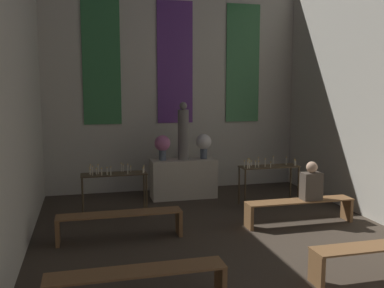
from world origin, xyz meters
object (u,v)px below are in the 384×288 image
object	(u,v)px
altar	(183,178)
person_seated	(311,183)
pew_second_left	(137,280)
pew_back_left	(120,220)
candle_rack_right	(269,171)
pew_second_right	(384,253)
statue	(183,133)
candle_rack_left	(114,180)
flower_vase_left	(162,145)
pew_back_right	(300,206)
flower_vase_right	(204,143)

from	to	relation	value
altar	person_seated	bearing A→B (deg)	-52.33
pew_second_left	pew_back_left	world-z (taller)	same
candle_rack_right	pew_second_right	bearing A→B (deg)	-89.77
statue	person_seated	bearing A→B (deg)	-52.33
altar	candle_rack_left	xyz separation A→B (m)	(-1.64, -1.06, 0.29)
candle_rack_right	person_seated	distance (m)	1.38
flower_vase_left	person_seated	bearing A→B (deg)	-45.84
flower_vase_left	person_seated	size ratio (longest dim) A/B	0.79
pew_second_left	flower_vase_left	bearing A→B (deg)	76.20
candle_rack_right	pew_back_right	distance (m)	1.41
flower_vase_right	statue	bearing A→B (deg)	180.00
candle_rack_left	pew_back_right	size ratio (longest dim) A/B	0.62
candle_rack_left	flower_vase_right	bearing A→B (deg)	26.52
pew_second_right	person_seated	distance (m)	2.36
flower_vase_right	pew_second_left	bearing A→B (deg)	-114.19
pew_second_right	candle_rack_right	bearing A→B (deg)	90.23
statue	pew_second_right	bearing A→B (deg)	-70.84
altar	pew_second_left	world-z (taller)	altar
pew_back_right	pew_back_left	bearing A→B (deg)	180.00
statue	candle_rack_right	world-z (taller)	statue
altar	candle_rack_left	size ratio (longest dim) A/B	1.16
candle_rack_left	person_seated	distance (m)	3.75
candle_rack_left	pew_second_right	xyz separation A→B (m)	(3.28, -3.66, -0.40)
flower_vase_right	pew_back_right	bearing A→B (deg)	-64.34
pew_second_left	pew_second_right	bearing A→B (deg)	0.00
flower_vase_left	pew_back_right	distance (m)	3.34
statue	pew_back_right	bearing A→B (deg)	-55.81
pew_back_right	person_seated	distance (m)	0.49
pew_second_right	pew_back_left	distance (m)	4.01
flower_vase_left	candle_rack_right	size ratio (longest dim) A/B	0.44
pew_second_left	pew_back_right	xyz separation A→B (m)	(3.28, 2.30, 0.00)
statue	pew_second_right	size ratio (longest dim) A/B	0.63
flower_vase_left	pew_second_left	size ratio (longest dim) A/B	0.27
pew_second_left	pew_second_right	distance (m)	3.28
candle_rack_left	pew_back_right	bearing A→B (deg)	-22.47
statue	person_seated	world-z (taller)	statue
altar	pew_second_right	world-z (taller)	altar
candle_rack_left	pew_second_right	size ratio (longest dim) A/B	0.62
flower_vase_left	candle_rack_left	size ratio (longest dim) A/B	0.44
altar	candle_rack_right	bearing A→B (deg)	-33.09
statue	candle_rack_right	distance (m)	2.08
candle_rack_left	pew_back_right	world-z (taller)	candle_rack_left
flower_vase_right	person_seated	distance (m)	2.82
pew_second_left	flower_vase_right	bearing A→B (deg)	65.81
candle_rack_left	pew_second_left	size ratio (longest dim) A/B	0.62
statue	pew_back_right	xyz separation A→B (m)	(1.64, -2.41, -1.16)
pew_second_right	statue	bearing A→B (deg)	109.16
pew_second_right	pew_back_left	size ratio (longest dim) A/B	1.00
person_seated	pew_second_left	bearing A→B (deg)	-146.65
flower_vase_right	candle_rack_left	world-z (taller)	flower_vase_right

